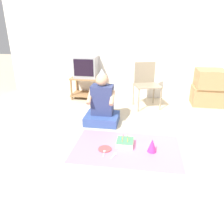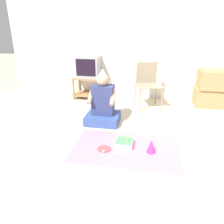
# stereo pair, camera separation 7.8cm
# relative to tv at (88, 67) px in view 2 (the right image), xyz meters

# --- Properties ---
(ground_plane) EXTENTS (16.00, 16.00, 0.00)m
(ground_plane) POSITION_rel_tv_xyz_m (1.42, -1.93, -0.67)
(ground_plane) COLOR beige
(wall_back) EXTENTS (6.40, 0.06, 2.55)m
(wall_back) POSITION_rel_tv_xyz_m (1.42, 0.24, 0.60)
(wall_back) COLOR white
(wall_back) RESTS_ON ground_plane
(tv_stand) EXTENTS (0.65, 0.43, 0.46)m
(tv_stand) POSITION_rel_tv_xyz_m (0.00, -0.00, -0.40)
(tv_stand) COLOR #997047
(tv_stand) RESTS_ON ground_plane
(tv) EXTENTS (0.46, 0.40, 0.43)m
(tv) POSITION_rel_tv_xyz_m (0.00, 0.00, 0.00)
(tv) COLOR #99999E
(tv) RESTS_ON tv_stand
(folding_chair) EXTENTS (0.56, 0.53, 0.84)m
(folding_chair) POSITION_rel_tv_xyz_m (1.24, -0.32, -0.18)
(folding_chair) COLOR gray
(folding_chair) RESTS_ON ground_plane
(cardboard_box_stack) EXTENTS (0.58, 0.48, 0.70)m
(cardboard_box_stack) POSITION_rel_tv_xyz_m (2.45, -0.06, -0.32)
(cardboard_box_stack) COLOR #A87F51
(cardboard_box_stack) RESTS_ON ground_plane
(person_seated) EXTENTS (0.53, 0.46, 0.88)m
(person_seated) POSITION_rel_tv_xyz_m (0.57, -1.18, -0.38)
(person_seated) COLOR #334C8C
(person_seated) RESTS_ON ground_plane
(party_cloth) EXTENTS (1.39, 0.87, 0.01)m
(party_cloth) POSITION_rel_tv_xyz_m (1.04, -1.94, -0.67)
(party_cloth) COLOR pink
(party_cloth) RESTS_ON ground_plane
(birthday_cake) EXTENTS (0.22, 0.22, 0.14)m
(birthday_cake) POSITION_rel_tv_xyz_m (1.01, -1.88, -0.63)
(birthday_cake) COLOR #F4E0C6
(birthday_cake) RESTS_ON party_cloth
(party_hat_blue) EXTENTS (0.12, 0.12, 0.17)m
(party_hat_blue) POSITION_rel_tv_xyz_m (1.36, -1.97, -0.58)
(party_hat_blue) COLOR #CC338C
(party_hat_blue) RESTS_ON party_cloth
(paper_plate) EXTENTS (0.18, 0.18, 0.01)m
(paper_plate) POSITION_rel_tv_xyz_m (0.76, -2.01, -0.66)
(paper_plate) COLOR #D84C4C
(paper_plate) RESTS_ON party_cloth
(plastic_spoon_near) EXTENTS (0.04, 0.15, 0.01)m
(plastic_spoon_near) POSITION_rel_tv_xyz_m (0.77, -2.08, -0.66)
(plastic_spoon_near) COLOR white
(plastic_spoon_near) RESTS_ON party_cloth
(plastic_spoon_far) EXTENTS (0.06, 0.14, 0.01)m
(plastic_spoon_far) POSITION_rel_tv_xyz_m (0.91, -2.12, -0.66)
(plastic_spoon_far) COLOR white
(plastic_spoon_far) RESTS_ON party_cloth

